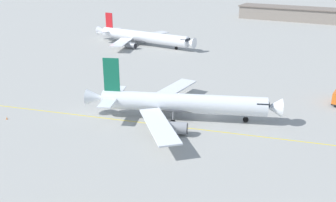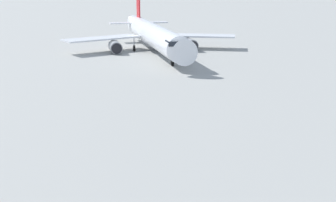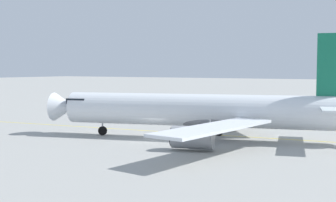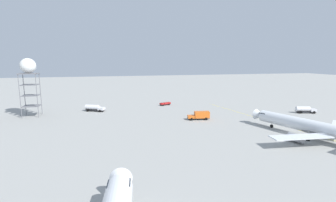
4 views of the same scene
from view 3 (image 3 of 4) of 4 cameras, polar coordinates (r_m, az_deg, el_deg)
name	(u,v)px [view 3 (image 3 of 4)]	position (r m, az deg, el deg)	size (l,w,h in m)	color
ground_plane	(152,140)	(52.22, -1.99, -4.96)	(600.00, 600.00, 0.00)	#9E9E99
airliner_main	(206,112)	(52.52, 4.75, -1.42)	(38.11, 34.32, 12.00)	silver
fire_tender_truck	(278,103)	(88.93, 13.71, -0.31)	(4.90, 9.84, 2.50)	#232326
fuel_tanker_truck	(133,102)	(89.06, -4.45, -0.17)	(4.69, 8.40, 2.87)	#232326
taxiway_centreline	(233,136)	(55.98, 8.20, -4.38)	(124.16, 16.42, 0.01)	yellow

